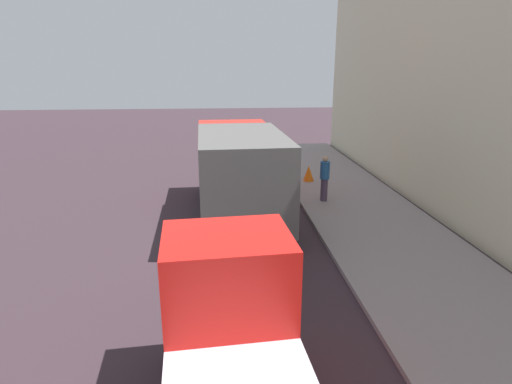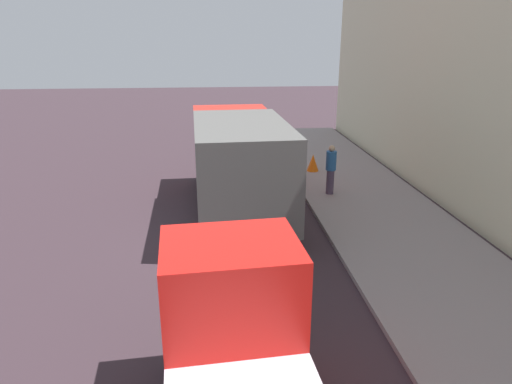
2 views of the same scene
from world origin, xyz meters
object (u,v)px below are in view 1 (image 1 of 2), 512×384
Objects in this scene: small_flatbed_truck at (236,358)px; traffic_cone_orange at (309,173)px; large_utility_truck at (239,168)px; pedestrian_walking at (325,177)px.

small_flatbed_truck is 7.59× the size of traffic_cone_orange.
small_flatbed_truck reaches higher than traffic_cone_orange.
large_utility_truck reaches higher than traffic_cone_orange.
pedestrian_walking is at bearing -90.47° from traffic_cone_orange.
pedestrian_walking is (3.68, 9.82, -0.17)m from small_flatbed_truck.
large_utility_truck reaches higher than small_flatbed_truck.
pedestrian_walking is 2.51× the size of traffic_cone_orange.
pedestrian_walking is at bearing 16.10° from large_utility_truck.
small_flatbed_truck is (-0.48, -8.76, -0.52)m from large_utility_truck.
traffic_cone_orange is (3.71, 12.64, -0.72)m from small_flatbed_truck.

